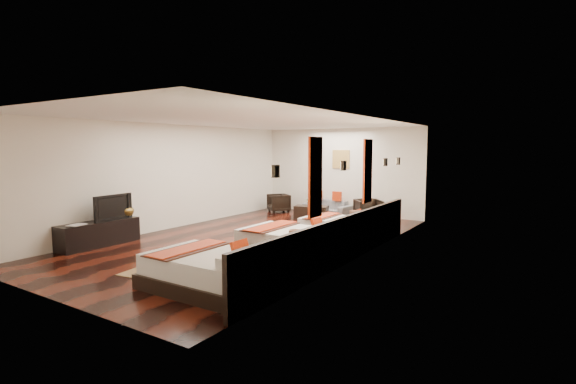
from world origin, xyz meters
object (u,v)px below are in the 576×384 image
Objects in this scene: bed_near at (216,272)px; tv at (110,207)px; nightstand_a at (295,262)px; bed_far at (342,228)px; nightstand_b at (355,236)px; bed_mid at (296,243)px; tv_console at (99,234)px; armchair_right at (368,211)px; sofa at (327,207)px; coffee_table at (311,212)px; book at (72,225)px; armchair_left at (278,203)px; table_plant at (310,202)px; figurine at (126,209)px.

tv is at bearing 165.62° from bed_near.
tv is (-4.89, -0.04, 0.55)m from nightstand_a.
nightstand_a is at bearing -77.41° from bed_far.
nightstand_b is 5.50m from tv.
bed_mid is at bearing -89.91° from bed_far.
armchair_right is at bearing 57.57° from tv_console.
sofa is 1.05m from coffee_table.
book is (0.00, -0.61, 0.29)m from tv_console.
armchair_left is 2.77× the size of table_plant.
coffee_table is at bearing 18.14° from armchair_left.
figurine is (-0.05, 0.45, -0.10)m from tv.
coffee_table is (0.00, -1.05, -0.04)m from sofa.
bed_near reaches higher than armchair_right.
figurine is 5.45m from coffee_table.
armchair_left is (0.57, 5.57, -0.43)m from figurine.
bed_near is at bearing -10.62° from tv_console.
coffee_table is (2.20, 6.29, -0.37)m from book.
tv is 1.01× the size of coffee_table.
nightstand_b is 4.15m from table_plant.
book is 0.21× the size of sofa.
figurine reaches higher than bed_far.
figurine is 5.61m from armchair_left.
table_plant is (2.11, 5.01, -0.21)m from figurine.
bed_mid is at bearing -14.08° from armchair_left.
nightstand_b is 5.35m from figurine.
bed_mid is 6.36× the size of book.
coffee_table is at bearing -81.62° from sofa.
tv is (-4.15, -1.27, 0.55)m from bed_mid.
nightstand_a is 0.98× the size of nightstand_b.
bed_far is 2.83× the size of armchair_left.
bed_near is 1.33m from nightstand_a.
bed_mid is 4.47m from tv_console.
bed_far is 1.06× the size of tv_console.
figurine is 5.44m from table_plant.
nightstand_a is at bearing -58.44° from sofa.
sofa is at bearing 90.00° from coffee_table.
coffee_table is (2.20, 5.68, -0.08)m from tv_console.
armchair_left is (-3.62, 2.61, 0.06)m from bed_far.
sofa is 6.61× the size of table_plant.
nightstand_a is at bearing -90.00° from nightstand_b.
tv_console is (-4.95, -2.72, -0.02)m from nightstand_b.
table_plant is (2.11, 6.34, -0.04)m from book.
book is at bearing -98.28° from sofa.
coffee_table is 4.10× the size of table_plant.
nightstand_b is at bearing -47.21° from coffee_table.
book is (-4.95, -0.92, 0.28)m from nightstand_a.
figurine is at bearing -113.87° from coffee_table.
nightstand_a is 5.04m from book.
tv is (-4.14, -3.40, 0.59)m from bed_far.
sofa is 1.61× the size of coffee_table.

